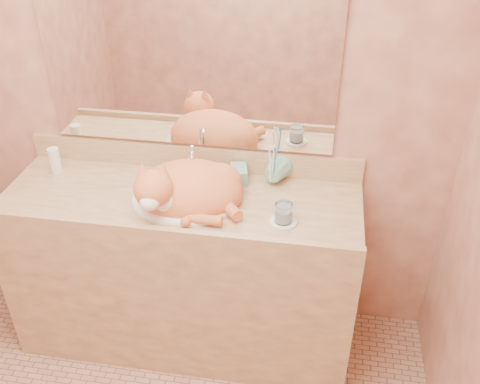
% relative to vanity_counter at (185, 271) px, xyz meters
% --- Properties ---
extents(wall_back, '(2.40, 0.02, 2.50)m').
position_rel_vanity_counter_xyz_m(wall_back, '(0.00, 0.28, 0.82)').
color(wall_back, '#925642').
rests_on(wall_back, ground).
extents(vanity_counter, '(1.60, 0.55, 0.85)m').
position_rel_vanity_counter_xyz_m(vanity_counter, '(0.00, 0.00, 0.00)').
color(vanity_counter, olive).
rests_on(vanity_counter, floor).
extents(mirror, '(1.30, 0.02, 0.80)m').
position_rel_vanity_counter_xyz_m(mirror, '(0.00, 0.26, 0.97)').
color(mirror, white).
rests_on(mirror, wall_back).
extents(sink_basin, '(0.47, 0.40, 0.14)m').
position_rel_vanity_counter_xyz_m(sink_basin, '(0.03, -0.02, 0.50)').
color(sink_basin, white).
rests_on(sink_basin, vanity_counter).
extents(faucet, '(0.05, 0.12, 0.17)m').
position_rel_vanity_counter_xyz_m(faucet, '(0.03, 0.16, 0.51)').
color(faucet, white).
rests_on(faucet, vanity_counter).
extents(cat, '(0.53, 0.46, 0.26)m').
position_rel_vanity_counter_xyz_m(cat, '(0.04, -0.04, 0.51)').
color(cat, '#CD602F').
rests_on(cat, sink_basin).
extents(soap_dispenser, '(0.09, 0.09, 0.17)m').
position_rel_vanity_counter_xyz_m(soap_dispenser, '(0.25, 0.13, 0.51)').
color(soap_dispenser, '#71B59C').
rests_on(soap_dispenser, vanity_counter).
extents(toothbrush_cup, '(0.15, 0.15, 0.11)m').
position_rel_vanity_counter_xyz_m(toothbrush_cup, '(0.39, 0.16, 0.48)').
color(toothbrush_cup, '#71B59C').
rests_on(toothbrush_cup, vanity_counter).
extents(toothbrushes, '(0.04, 0.04, 0.22)m').
position_rel_vanity_counter_xyz_m(toothbrushes, '(0.39, 0.16, 0.55)').
color(toothbrushes, white).
rests_on(toothbrushes, toothbrush_cup).
extents(saucer, '(0.11, 0.11, 0.01)m').
position_rel_vanity_counter_xyz_m(saucer, '(0.47, -0.11, 0.43)').
color(saucer, white).
rests_on(saucer, vanity_counter).
extents(water_glass, '(0.07, 0.07, 0.09)m').
position_rel_vanity_counter_xyz_m(water_glass, '(0.47, -0.11, 0.48)').
color(water_glass, silver).
rests_on(water_glass, saucer).
extents(lotion_bottle, '(0.05, 0.05, 0.13)m').
position_rel_vanity_counter_xyz_m(lotion_bottle, '(-0.63, 0.13, 0.49)').
color(lotion_bottle, white).
rests_on(lotion_bottle, vanity_counter).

